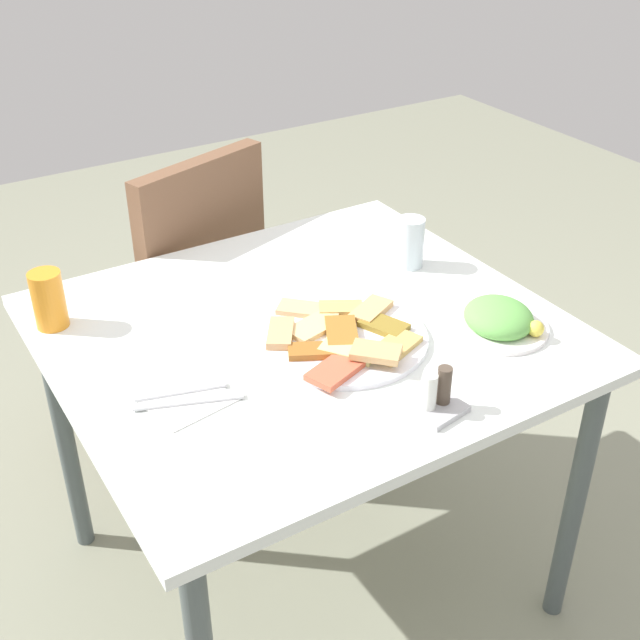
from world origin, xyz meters
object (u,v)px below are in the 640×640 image
object	(u,v)px
dining_chair	(181,288)
salad_plate_greens	(499,320)
dining_table	(306,360)
paper_napkin	(185,398)
soda_can	(49,300)
drinking_glass	(410,242)
fork	(189,401)
spoon	(180,391)
pide_platter	(342,337)
condiment_caddy	(436,398)

from	to	relation	value
dining_chair	salad_plate_greens	world-z (taller)	dining_chair
dining_table	dining_chair	bearing A→B (deg)	91.08
salad_plate_greens	paper_napkin	distance (m)	0.65
soda_can	drinking_glass	xyz separation A→B (m)	(0.78, -0.17, -0.00)
salad_plate_greens	soda_can	xyz separation A→B (m)	(-0.77, 0.49, 0.04)
fork	spoon	world-z (taller)	same
dining_chair	pide_platter	size ratio (longest dim) A/B	2.58
salad_plate_greens	spoon	bearing A→B (deg)	168.00
fork	pide_platter	bearing A→B (deg)	25.29
soda_can	condiment_caddy	bearing A→B (deg)	-52.24
dining_table	condiment_caddy	size ratio (longest dim) A/B	9.65
dining_chair	soda_can	xyz separation A→B (m)	(-0.43, -0.37, 0.28)
dining_chair	pide_platter	bearing A→B (deg)	-86.39
dining_table	dining_chair	size ratio (longest dim) A/B	1.11
dining_table	drinking_glass	distance (m)	0.39
dining_table	fork	world-z (taller)	fork
condiment_caddy	fork	bearing A→B (deg)	146.05
dining_table	paper_napkin	world-z (taller)	paper_napkin
fork	condiment_caddy	distance (m)	0.44
dining_chair	fork	distance (m)	0.85
soda_can	fork	xyz separation A→B (m)	(0.13, -0.39, -0.06)
dining_table	soda_can	distance (m)	0.54
pide_platter	fork	world-z (taller)	pide_platter
pide_platter	fork	size ratio (longest dim) A/B	1.79
dining_chair	soda_can	size ratio (longest dim) A/B	7.39
dining_chair	fork	bearing A→B (deg)	-111.22
dining_chair	spoon	size ratio (longest dim) A/B	5.42
drinking_glass	paper_napkin	distance (m)	0.69
fork	soda_can	bearing A→B (deg)	128.84
fork	spoon	bearing A→B (deg)	110.60
dining_chair	condiment_caddy	bearing A→B (deg)	-86.24
soda_can	drinking_glass	size ratio (longest dim) A/B	1.04
spoon	dining_table	bearing A→B (deg)	28.95
drinking_glass	paper_napkin	size ratio (longest dim) A/B	0.84
soda_can	salad_plate_greens	bearing A→B (deg)	-32.53
dining_table	spoon	distance (m)	0.33
salad_plate_greens	paper_napkin	world-z (taller)	salad_plate_greens
pide_platter	drinking_glass	size ratio (longest dim) A/B	2.97
soda_can	spoon	xyz separation A→B (m)	(0.13, -0.35, -0.06)
drinking_glass	dining_table	bearing A→B (deg)	-162.34
salad_plate_greens	drinking_glass	world-z (taller)	drinking_glass
dining_chair	paper_napkin	distance (m)	0.83
dining_chair	condiment_caddy	distance (m)	1.04
dining_table	paper_napkin	xyz separation A→B (m)	(-0.31, -0.09, 0.08)
soda_can	drinking_glass	bearing A→B (deg)	-12.29
dining_table	salad_plate_greens	xyz separation A→B (m)	(0.33, -0.21, 0.10)
drinking_glass	dining_chair	bearing A→B (deg)	123.26
dining_chair	spoon	distance (m)	0.82
condiment_caddy	drinking_glass	bearing A→B (deg)	57.97
paper_napkin	pide_platter	bearing A→B (deg)	1.70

